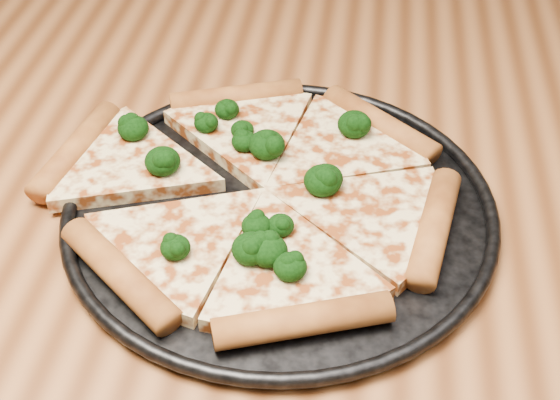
# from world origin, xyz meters

# --- Properties ---
(dining_table) EXTENTS (1.20, 0.90, 0.75)m
(dining_table) POSITION_xyz_m (0.00, 0.00, 0.66)
(dining_table) COLOR brown
(dining_table) RESTS_ON ground
(pizza_pan) EXTENTS (0.36, 0.36, 0.02)m
(pizza_pan) POSITION_xyz_m (0.10, -0.04, 0.76)
(pizza_pan) COLOR black
(pizza_pan) RESTS_ON dining_table
(pizza) EXTENTS (0.37, 0.34, 0.03)m
(pizza) POSITION_xyz_m (0.08, -0.02, 0.77)
(pizza) COLOR #DFC288
(pizza) RESTS_ON pizza_pan
(broccoli_florets) EXTENTS (0.23, 0.22, 0.02)m
(broccoli_florets) POSITION_xyz_m (0.07, -0.02, 0.78)
(broccoli_florets) COLOR black
(broccoli_florets) RESTS_ON pizza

